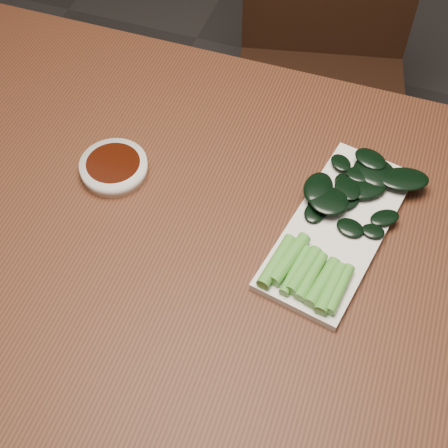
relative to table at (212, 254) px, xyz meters
The scene contains 6 objects.
ground 0.68m from the table, ahead, with size 6.00×6.00×0.00m, color #2F2C2C.
table is the anchor object (origin of this frame).
chair_far 0.76m from the table, 87.80° to the left, with size 0.51×0.51×0.89m.
sauce_bowl 0.21m from the table, 163.92° to the left, with size 0.11×0.11×0.03m.
serving_plate 0.21m from the table, 18.41° to the left, with size 0.19×0.34×0.01m.
gai_lan 0.21m from the table, 18.49° to the left, with size 0.21×0.32×0.03m.
Camera 1 is at (0.20, -0.52, 1.54)m, focal length 50.00 mm.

